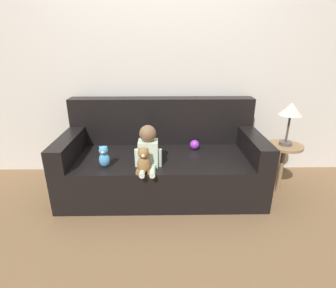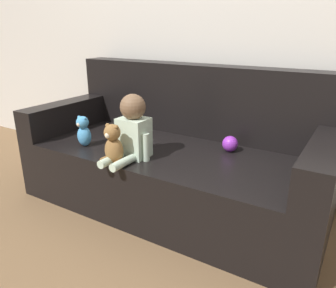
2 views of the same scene
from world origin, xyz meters
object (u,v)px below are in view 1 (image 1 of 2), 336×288
(plush_toy_side, at_px, (104,157))
(side_table, at_px, (288,127))
(person_baby, at_px, (148,149))
(toy_ball, at_px, (195,145))
(couch, at_px, (162,161))
(teddy_bear_brown, at_px, (144,161))

(plush_toy_side, distance_m, side_table, 1.73)
(person_baby, distance_m, toy_ball, 0.62)
(person_baby, height_order, side_table, side_table)
(couch, height_order, plush_toy_side, couch)
(couch, xyz_separation_m, toy_ball, (0.34, 0.07, 0.15))
(teddy_bear_brown, bearing_deg, toy_ball, 47.26)
(teddy_bear_brown, bearing_deg, plush_toy_side, 160.54)
(teddy_bear_brown, xyz_separation_m, plush_toy_side, (-0.36, 0.13, -0.01))
(toy_ball, bearing_deg, side_table, -11.91)
(couch, xyz_separation_m, teddy_bear_brown, (-0.15, -0.46, 0.21))
(person_baby, distance_m, side_table, 1.34)
(teddy_bear_brown, distance_m, toy_ball, 0.72)
(teddy_bear_brown, relative_size, toy_ball, 2.38)
(plush_toy_side, relative_size, side_table, 0.22)
(plush_toy_side, bearing_deg, person_baby, 1.52)
(plush_toy_side, distance_m, toy_ball, 0.94)
(plush_toy_side, xyz_separation_m, side_table, (1.71, 0.22, 0.19))
(couch, distance_m, side_table, 1.27)
(plush_toy_side, bearing_deg, teddy_bear_brown, -19.46)
(person_baby, xyz_separation_m, toy_ball, (0.46, 0.39, -0.12))
(plush_toy_side, xyz_separation_m, toy_ball, (0.85, 0.40, -0.05))
(couch, bearing_deg, plush_toy_side, -146.58)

